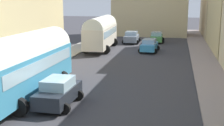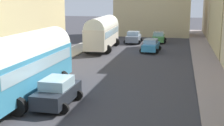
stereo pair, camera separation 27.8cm
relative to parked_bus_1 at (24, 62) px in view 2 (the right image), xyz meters
The scene contains 11 objects.
ground_plane 10.12m from the parked_bus_1, 63.12° to the left, with size 154.00×154.00×0.00m, color #38383D.
sidewalk_left 9.48m from the parked_bus_1, 107.53° to the left, with size 2.50×70.00×0.14m, color #9F9B91.
sidewalk_right 14.81m from the parked_bus_1, 36.94° to the left, with size 2.50×70.00×0.14m, color gray.
building_left_2 12.80m from the parked_bus_1, 122.82° to the left, with size 5.91×13.35×10.63m.
building_right_4 38.82m from the parked_bus_1, 66.87° to the left, with size 4.94×14.31×9.75m.
parked_bus_1 is the anchor object (origin of this frame).
parked_bus_2 18.57m from the parked_bus_1, 89.70° to the left, with size 3.53×9.61×3.93m.
car_0 19.08m from the parked_bus_1, 71.83° to the left, with size 2.29×3.94×1.50m.
car_1 26.76m from the parked_bus_1, 76.57° to the left, with size 2.24×3.92×1.46m.
car_2 3.09m from the parked_bus_1, 22.42° to the right, with size 2.24×3.77×1.62m.
car_3 24.81m from the parked_bus_1, 83.32° to the left, with size 2.36×3.73×1.62m.
Camera 2 is at (4.85, 1.63, 6.02)m, focal length 48.81 mm.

